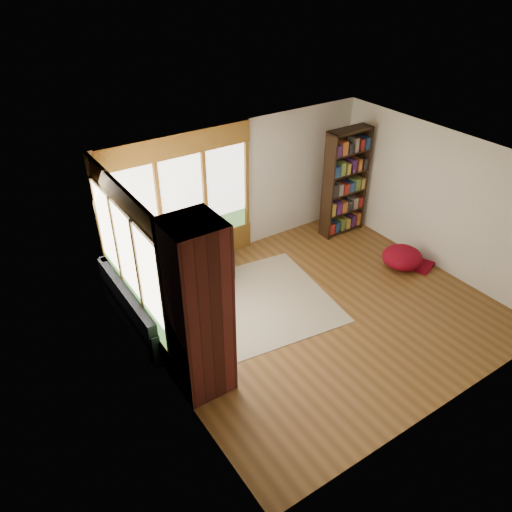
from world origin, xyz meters
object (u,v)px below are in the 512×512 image
bookshelf (345,183)px  pouf (402,257)px  sectional_sofa (168,284)px  dog_tan (196,251)px  dog_brindle (177,276)px  brick_chimney (198,311)px  area_rug (241,307)px

bookshelf → pouf: 1.92m
sectional_sofa → dog_tan: size_ratio=1.87×
sectional_sofa → dog_tan: (0.52, -0.07, 0.52)m
pouf → dog_brindle: dog_brindle is taller
brick_chimney → area_rug: 2.19m
pouf → dog_brindle: (-4.15, 1.05, 0.55)m
dog_brindle → bookshelf: bearing=-98.0°
area_rug → dog_brindle: dog_brindle is taller
pouf → dog_tan: 3.93m
brick_chimney → pouf: bearing=6.4°
brick_chimney → bookshelf: bearing=25.9°
sectional_sofa → bookshelf: 4.18m
pouf → dog_brindle: size_ratio=0.80×
area_rug → dog_brindle: 1.27m
area_rug → sectional_sofa: bearing=134.7°
sectional_sofa → dog_brindle: (-0.03, -0.48, 0.47)m
brick_chimney → dog_tan: bearing=63.9°
sectional_sofa → dog_tan: bearing=-8.1°
pouf → sectional_sofa: bearing=159.6°
sectional_sofa → pouf: 4.40m
sectional_sofa → dog_brindle: size_ratio=2.33×
bookshelf → dog_tan: (-3.57, -0.23, -0.29)m
bookshelf → pouf: bearing=-88.9°
brick_chimney → area_rug: size_ratio=0.85×
dog_tan → dog_brindle: 0.69m
brick_chimney → bookshelf: 5.05m
sectional_sofa → pouf: (4.13, -1.53, -0.09)m
brick_chimney → area_rug: (1.34, 1.15, -1.29)m
bookshelf → dog_brindle: bookshelf is taller
area_rug → pouf: bearing=-11.0°
dog_tan → area_rug: bearing=-90.6°
pouf → dog_tan: bearing=157.9°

